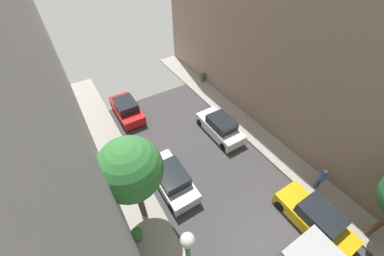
% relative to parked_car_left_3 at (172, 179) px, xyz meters
% --- Properties ---
extents(ground, '(32.00, 32.00, 0.00)m').
position_rel_parked_car_left_3_xyz_m(ground, '(2.70, -6.31, -0.72)').
color(ground, '#423F42').
extents(sidewalk_right, '(2.00, 44.00, 0.15)m').
position_rel_parked_car_left_3_xyz_m(sidewalk_right, '(7.70, -6.31, -0.64)').
color(sidewalk_right, '#A8A399').
rests_on(sidewalk_right, ground).
extents(parked_car_left_3, '(1.78, 4.20, 1.57)m').
position_rel_parked_car_left_3_xyz_m(parked_car_left_3, '(0.00, 0.00, 0.00)').
color(parked_car_left_3, silver).
rests_on(parked_car_left_3, ground).
extents(parked_car_left_4, '(1.78, 4.20, 1.57)m').
position_rel_parked_car_left_3_xyz_m(parked_car_left_4, '(0.00, 8.09, 0.00)').
color(parked_car_left_4, red).
rests_on(parked_car_left_4, ground).
extents(parked_car_right_2, '(1.78, 4.20, 1.57)m').
position_rel_parked_car_left_3_xyz_m(parked_car_right_2, '(5.40, -6.31, 0.00)').
color(parked_car_right_2, gold).
rests_on(parked_car_right_2, ground).
extents(parked_car_right_3, '(1.78, 4.20, 1.57)m').
position_rel_parked_car_left_3_xyz_m(parked_car_right_3, '(5.40, 2.16, 0.00)').
color(parked_car_right_3, white).
rests_on(parked_car_right_3, ground).
extents(pedestrian, '(0.40, 0.36, 1.72)m').
position_rel_parked_car_left_3_xyz_m(pedestrian, '(7.60, -4.95, 0.35)').
color(pedestrian, '#2D334C').
rests_on(pedestrian, sidewalk_right).
extents(street_tree_0, '(2.99, 2.99, 5.85)m').
position_rel_parked_car_left_3_xyz_m(street_tree_0, '(-2.30, -0.93, 3.74)').
color(street_tree_0, brown).
rests_on(street_tree_0, sidewalk_left).
extents(potted_plant_0, '(0.61, 0.61, 0.93)m').
position_rel_parked_car_left_3_xyz_m(potted_plant_0, '(-3.08, -1.97, -0.06)').
color(potted_plant_0, slate).
rests_on(potted_plant_0, sidewalk_left).
extents(potted_plant_1, '(0.55, 0.55, 0.86)m').
position_rel_parked_car_left_3_xyz_m(potted_plant_1, '(8.41, 9.15, -0.10)').
color(potted_plant_1, slate).
rests_on(potted_plant_1, sidewalk_right).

